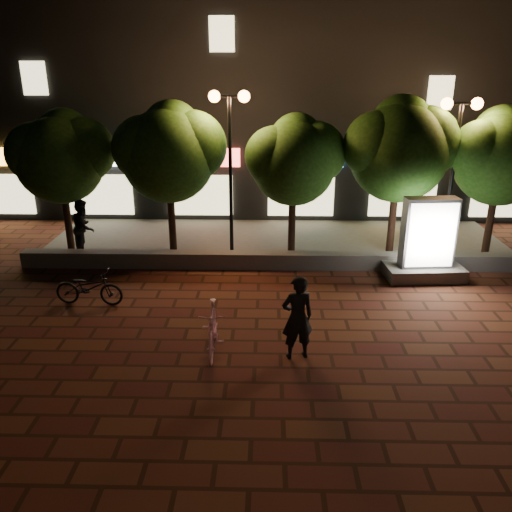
{
  "coord_description": "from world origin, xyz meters",
  "views": [
    {
      "loc": [
        -0.3,
        -11.02,
        6.0
      ],
      "look_at": [
        -0.6,
        1.5,
        1.32
      ],
      "focal_mm": 36.17,
      "sensor_mm": 36.0,
      "label": 1
    }
  ],
  "objects_px": {
    "tree_left": "(170,149)",
    "pedestrian": "(84,227)",
    "tree_far_right": "(502,153)",
    "street_lamp_right": "(457,137)",
    "ad_kiosk": "(427,247)",
    "scooter_parked": "(89,288)",
    "tree_right": "(401,146)",
    "street_lamp_left": "(230,132)",
    "rider": "(297,317)",
    "tree_far_left": "(61,154)",
    "scooter_pink": "(213,328)",
    "tree_mid": "(295,157)"
  },
  "relations": [
    {
      "from": "tree_far_left",
      "to": "ad_kiosk",
      "type": "bearing_deg",
      "value": -10.79
    },
    {
      "from": "tree_right",
      "to": "pedestrian",
      "type": "relative_size",
      "value": 2.74
    },
    {
      "from": "tree_far_left",
      "to": "street_lamp_right",
      "type": "distance_m",
      "value": 12.47
    },
    {
      "from": "scooter_parked",
      "to": "pedestrian",
      "type": "distance_m",
      "value": 3.87
    },
    {
      "from": "tree_mid",
      "to": "tree_right",
      "type": "distance_m",
      "value": 3.32
    },
    {
      "from": "scooter_parked",
      "to": "pedestrian",
      "type": "relative_size",
      "value": 0.98
    },
    {
      "from": "scooter_pink",
      "to": "pedestrian",
      "type": "height_order",
      "value": "pedestrian"
    },
    {
      "from": "street_lamp_left",
      "to": "street_lamp_right",
      "type": "relative_size",
      "value": 1.04
    },
    {
      "from": "tree_left",
      "to": "street_lamp_right",
      "type": "relative_size",
      "value": 0.98
    },
    {
      "from": "tree_left",
      "to": "pedestrian",
      "type": "bearing_deg",
      "value": -168.6
    },
    {
      "from": "street_lamp_right",
      "to": "scooter_parked",
      "type": "relative_size",
      "value": 2.75
    },
    {
      "from": "pedestrian",
      "to": "tree_far_left",
      "type": "bearing_deg",
      "value": 42.75
    },
    {
      "from": "tree_far_left",
      "to": "street_lamp_left",
      "type": "distance_m",
      "value": 5.5
    },
    {
      "from": "tree_far_right",
      "to": "street_lamp_right",
      "type": "height_order",
      "value": "street_lamp_right"
    },
    {
      "from": "tree_left",
      "to": "scooter_parked",
      "type": "relative_size",
      "value": 2.7
    },
    {
      "from": "street_lamp_left",
      "to": "rider",
      "type": "xyz_separation_m",
      "value": [
        1.84,
        -6.42,
        -3.07
      ]
    },
    {
      "from": "street_lamp_left",
      "to": "scooter_pink",
      "type": "height_order",
      "value": "street_lamp_left"
    },
    {
      "from": "scooter_pink",
      "to": "tree_right",
      "type": "bearing_deg",
      "value": 47.77
    },
    {
      "from": "tree_mid",
      "to": "scooter_parked",
      "type": "height_order",
      "value": "tree_mid"
    },
    {
      "from": "street_lamp_right",
      "to": "tree_right",
      "type": "bearing_deg",
      "value": 170.9
    },
    {
      "from": "tree_far_left",
      "to": "pedestrian",
      "type": "bearing_deg",
      "value": -41.51
    },
    {
      "from": "tree_left",
      "to": "street_lamp_left",
      "type": "height_order",
      "value": "street_lamp_left"
    },
    {
      "from": "tree_far_left",
      "to": "tree_right",
      "type": "relative_size",
      "value": 0.91
    },
    {
      "from": "tree_right",
      "to": "scooter_parked",
      "type": "relative_size",
      "value": 2.79
    },
    {
      "from": "tree_mid",
      "to": "street_lamp_left",
      "type": "bearing_deg",
      "value": -172.69
    },
    {
      "from": "tree_right",
      "to": "street_lamp_right",
      "type": "relative_size",
      "value": 1.02
    },
    {
      "from": "tree_right",
      "to": "street_lamp_right",
      "type": "distance_m",
      "value": 1.7
    },
    {
      "from": "tree_mid",
      "to": "tree_right",
      "type": "xyz_separation_m",
      "value": [
        3.31,
        0.0,
        0.35
      ]
    },
    {
      "from": "scooter_pink",
      "to": "street_lamp_left",
      "type": "bearing_deg",
      "value": 87.48
    },
    {
      "from": "tree_far_right",
      "to": "tree_right",
      "type": "bearing_deg",
      "value": 180.0
    },
    {
      "from": "tree_right",
      "to": "street_lamp_right",
      "type": "bearing_deg",
      "value": -9.1
    },
    {
      "from": "street_lamp_left",
      "to": "tree_mid",
      "type": "bearing_deg",
      "value": 7.31
    },
    {
      "from": "tree_far_right",
      "to": "street_lamp_right",
      "type": "distance_m",
      "value": 1.66
    },
    {
      "from": "tree_mid",
      "to": "street_lamp_left",
      "type": "xyz_separation_m",
      "value": [
        -2.05,
        -0.26,
        0.81
      ]
    },
    {
      "from": "tree_left",
      "to": "tree_mid",
      "type": "distance_m",
      "value": 4.0
    },
    {
      "from": "street_lamp_right",
      "to": "rider",
      "type": "distance_m",
      "value": 8.74
    },
    {
      "from": "tree_mid",
      "to": "scooter_pink",
      "type": "xyz_separation_m",
      "value": [
        -2.05,
        -6.45,
        -2.67
      ]
    },
    {
      "from": "tree_left",
      "to": "street_lamp_right",
      "type": "distance_m",
      "value": 8.96
    },
    {
      "from": "tree_far_right",
      "to": "scooter_parked",
      "type": "xyz_separation_m",
      "value": [
        -12.05,
        -4.18,
        -2.89
      ]
    },
    {
      "from": "tree_right",
      "to": "scooter_parked",
      "type": "xyz_separation_m",
      "value": [
        -8.86,
        -4.18,
        -3.09
      ]
    },
    {
      "from": "tree_far_left",
      "to": "tree_right",
      "type": "bearing_deg",
      "value": 0.0
    },
    {
      "from": "street_lamp_right",
      "to": "pedestrian",
      "type": "bearing_deg",
      "value": -178.48
    },
    {
      "from": "scooter_parked",
      "to": "tree_left",
      "type": "bearing_deg",
      "value": -16.57
    },
    {
      "from": "street_lamp_left",
      "to": "rider",
      "type": "relative_size",
      "value": 2.71
    },
    {
      "from": "tree_left",
      "to": "scooter_parked",
      "type": "height_order",
      "value": "tree_left"
    },
    {
      "from": "ad_kiosk",
      "to": "scooter_parked",
      "type": "distance_m",
      "value": 9.59
    },
    {
      "from": "tree_far_right",
      "to": "street_lamp_right",
      "type": "relative_size",
      "value": 0.96
    },
    {
      "from": "tree_mid",
      "to": "ad_kiosk",
      "type": "distance_m",
      "value": 4.91
    },
    {
      "from": "tree_left",
      "to": "scooter_parked",
      "type": "distance_m",
      "value": 5.36
    },
    {
      "from": "ad_kiosk",
      "to": "scooter_parked",
      "type": "bearing_deg",
      "value": -167.76
    }
  ]
}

